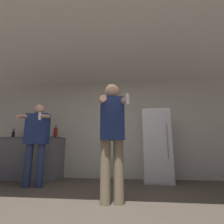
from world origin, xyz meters
name	(u,v)px	position (x,y,z in m)	size (l,w,h in m)	color
ground_plane	(81,220)	(0.00, 0.00, 0.00)	(14.00, 14.00, 0.00)	#4C4238
wall_back	(112,128)	(0.00, 2.66, 1.27)	(7.00, 0.06, 2.55)	beige
ceiling_slab	(105,57)	(0.00, 1.32, 2.57)	(7.00, 3.15, 0.05)	silver
refrigerator	(156,145)	(1.06, 2.28, 0.80)	(0.61, 0.73, 1.60)	white
counter	(32,158)	(-1.99, 2.31, 0.50)	(1.49, 0.67, 1.00)	slate
bottle_clear_vodka	(42,134)	(-1.74, 2.23, 1.09)	(0.06, 0.06, 0.23)	#194723
bottle_short_whiskey	(45,132)	(-1.65, 2.23, 1.14)	(0.06, 0.06, 0.33)	black
bottle_dark_rum	(13,134)	(-2.51, 2.23, 1.09)	(0.07, 0.07, 0.24)	black
bottle_amber_bourbon	(30,134)	(-2.05, 2.23, 1.09)	(0.07, 0.07, 0.27)	silver
bottle_green_wine	(56,132)	(-1.38, 2.23, 1.13)	(0.09, 0.09, 0.33)	maroon
person_woman_foreground	(112,133)	(0.25, 0.54, 0.93)	(0.47, 0.52, 1.66)	#75664C
person_man_side	(36,138)	(-1.39, 1.41, 0.93)	(0.53, 0.55, 1.63)	navy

